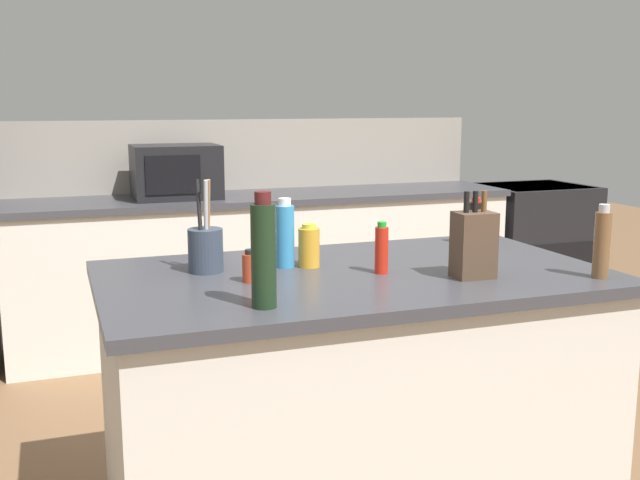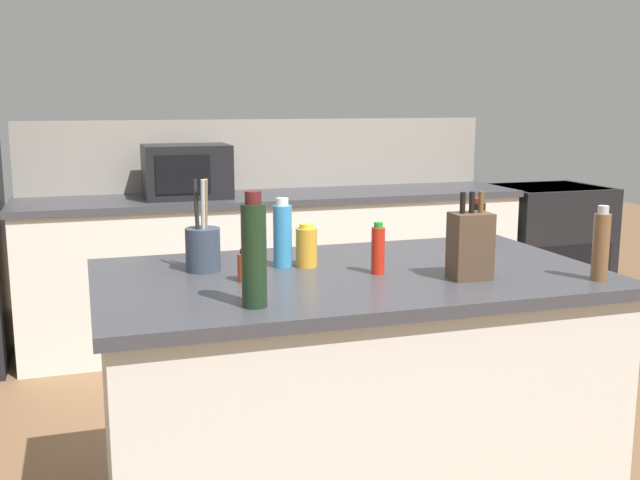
% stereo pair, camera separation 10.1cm
% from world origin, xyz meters
% --- Properties ---
extents(back_counter_run, '(3.18, 0.66, 0.94)m').
position_xyz_m(back_counter_run, '(0.30, 2.20, 0.47)').
color(back_counter_run, beige).
rests_on(back_counter_run, ground_plane).
extents(wall_backsplash, '(3.14, 0.03, 0.46)m').
position_xyz_m(wall_backsplash, '(0.30, 2.52, 1.17)').
color(wall_backsplash, gray).
rests_on(wall_backsplash, back_counter_run).
extents(kitchen_island, '(1.73, 0.99, 0.94)m').
position_xyz_m(kitchen_island, '(0.00, 0.00, 0.47)').
color(kitchen_island, beige).
rests_on(kitchen_island, ground_plane).
extents(range_oven, '(0.76, 0.65, 0.92)m').
position_xyz_m(range_oven, '(2.31, 2.20, 0.47)').
color(range_oven, black).
rests_on(range_oven, ground_plane).
extents(microwave, '(0.51, 0.39, 0.32)m').
position_xyz_m(microwave, '(-0.26, 2.20, 1.10)').
color(microwave, black).
rests_on(microwave, back_counter_run).
extents(knife_block, '(0.13, 0.11, 0.29)m').
position_xyz_m(knife_block, '(0.34, -0.21, 1.05)').
color(knife_block, '#4C3828').
rests_on(knife_block, kitchen_island).
extents(utensil_crock, '(0.12, 0.12, 0.32)m').
position_xyz_m(utensil_crock, '(-0.48, 0.17, 1.02)').
color(utensil_crock, '#333D4C').
rests_on(utensil_crock, kitchen_island).
extents(soy_sauce_bottle, '(0.06, 0.06, 0.19)m').
position_xyz_m(soy_sauce_bottle, '(0.66, 0.30, 1.03)').
color(soy_sauce_bottle, black).
rests_on(soy_sauce_bottle, kitchen_island).
extents(dish_soap_bottle, '(0.07, 0.07, 0.25)m').
position_xyz_m(dish_soap_bottle, '(-0.20, 0.15, 1.06)').
color(dish_soap_bottle, '#3384BC').
rests_on(dish_soap_bottle, kitchen_island).
extents(pepper_grinder, '(0.05, 0.05, 0.25)m').
position_xyz_m(pepper_grinder, '(0.74, -0.36, 1.06)').
color(pepper_grinder, brown).
rests_on(pepper_grinder, kitchen_island).
extents(spice_jar_paprika, '(0.06, 0.06, 0.11)m').
position_xyz_m(spice_jar_paprika, '(-0.37, -0.02, 0.99)').
color(spice_jar_paprika, '#B73D1E').
rests_on(spice_jar_paprika, kitchen_island).
extents(wine_bottle, '(0.07, 0.07, 0.33)m').
position_xyz_m(wine_bottle, '(-0.41, -0.33, 1.10)').
color(wine_bottle, black).
rests_on(wine_bottle, kitchen_island).
extents(honey_jar, '(0.08, 0.08, 0.15)m').
position_xyz_m(honey_jar, '(-0.12, 0.13, 1.01)').
color(honey_jar, gold).
rests_on(honey_jar, kitchen_island).
extents(hot_sauce_bottle, '(0.05, 0.05, 0.18)m').
position_xyz_m(hot_sauce_bottle, '(0.08, -0.05, 1.02)').
color(hot_sauce_bottle, red).
rests_on(hot_sauce_bottle, kitchen_island).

